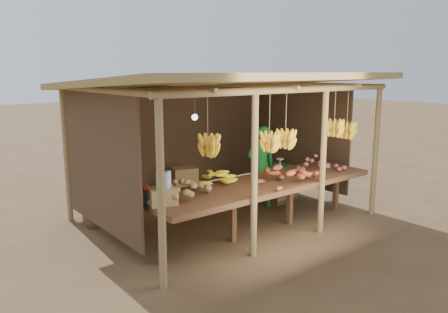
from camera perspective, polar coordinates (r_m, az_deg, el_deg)
ground at (r=7.54m, az=0.00°, el=-7.85°), size 60.00×60.00×0.00m
stall_structure at (r=7.02m, az=0.72°, el=6.59°), size 4.70×3.50×2.43m
counter at (r=6.65m, az=5.15°, el=-3.86°), size 3.90×1.05×0.80m
potato_heap at (r=5.78m, az=-6.08°, el=-3.68°), size 1.07×0.87×0.36m
sweet_potato_heap at (r=6.70m, az=8.52°, el=-1.70°), size 1.03×0.66×0.36m
onion_heap at (r=7.46m, az=12.48°, el=-0.54°), size 0.97×0.80×0.36m
banana_pile at (r=6.41m, az=-0.87°, el=-2.22°), size 0.64×0.45×0.35m
tomato_basin at (r=5.79m, az=-10.94°, el=-4.85°), size 0.36×0.36×0.19m
bottle_box at (r=5.53m, az=-8.06°, el=-4.59°), size 0.40×0.35×0.43m
vendor at (r=7.95m, az=4.84°, el=-1.31°), size 0.63×0.52×1.49m
tarp_crate at (r=8.48m, az=7.01°, el=-3.35°), size 0.77×0.68×0.84m
carton_stack at (r=8.04m, az=-6.11°, el=-4.42°), size 0.98×0.44×0.70m
burlap_sacks at (r=7.37m, az=-15.19°, el=-6.80°), size 0.76×0.40×0.54m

